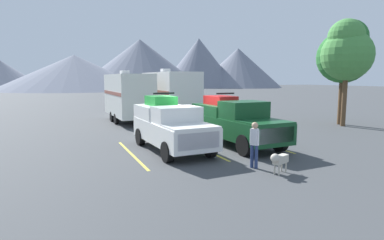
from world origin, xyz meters
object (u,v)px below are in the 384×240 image
pickup_truck_a (170,125)px  dog (279,159)px  camper_trailer_b (170,93)px  person_a (254,142)px  camper_trailer_a (128,95)px  pickup_truck_b (234,121)px

pickup_truck_a → dog: bearing=-67.4°
pickup_truck_a → dog: (2.11, -5.07, -0.64)m
pickup_truck_a → camper_trailer_b: (3.37, 9.56, 0.95)m
person_a → camper_trailer_a: bearing=96.2°
pickup_truck_a → pickup_truck_b: (3.30, -0.17, 0.03)m
pickup_truck_a → pickup_truck_b: pickup_truck_a is taller
pickup_truck_b → dog: size_ratio=6.39×
pickup_truck_a → camper_trailer_a: (0.25, 10.01, 0.87)m
pickup_truck_a → person_a: 4.47m
pickup_truck_a → camper_trailer_a: camper_trailer_a is taller
person_a → dog: bearing=-71.8°
camper_trailer_a → person_a: bearing=-83.8°
dog → camper_trailer_a: bearing=97.0°
camper_trailer_a → person_a: camper_trailer_a is taller
pickup_truck_a → camper_trailer_a: size_ratio=0.70×
pickup_truck_a → camper_trailer_b: bearing=70.6°
pickup_truck_b → camper_trailer_b: bearing=89.6°
pickup_truck_b → person_a: bearing=-111.1°
pickup_truck_b → camper_trailer_b: (0.08, 9.73, 0.92)m
camper_trailer_b → camper_trailer_a: bearing=171.8°
person_a → dog: 1.13m
pickup_truck_b → dog: 5.09m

